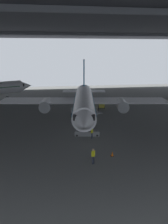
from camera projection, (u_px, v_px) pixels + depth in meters
The scene contains 8 objects.
ground_plane at pixel (82, 128), 43.62m from camera, with size 110.00×110.00×0.00m, color slate.
hangar_structure at pixel (69, 23), 53.10m from camera, with size 121.00×99.00×17.90m.
airplane_main at pixel (84, 102), 48.31m from camera, with size 31.64×32.38×10.34m.
boarding_stairs at pixel (87, 130), 40.01m from camera, with size 4.15×2.11×4.42m.
crew_worker_near_nose at pixel (93, 155), 29.63m from camera, with size 0.45×0.40×1.76m.
crew_worker_by_stairs at pixel (92, 132), 38.42m from camera, with size 0.37×0.49×1.63m.
traffic_cone_orange at pixel (112, 154), 32.01m from camera, with size 0.36×0.36×0.60m.
baggage_tug at pixel (102, 105), 59.56m from camera, with size 1.80×2.45×0.90m.
Camera 1 is at (-7.23, -41.41, 11.95)m, focal length 44.06 mm.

